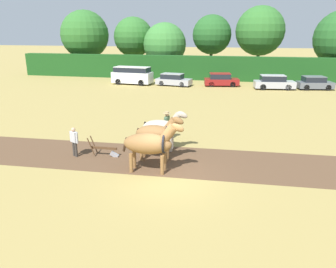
{
  "coord_description": "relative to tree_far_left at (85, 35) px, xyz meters",
  "views": [
    {
      "loc": [
        2.78,
        -13.31,
        6.42
      ],
      "look_at": [
        -0.69,
        3.07,
        1.1
      ],
      "focal_mm": 35.0,
      "sensor_mm": 36.0,
      "label": 1
    }
  ],
  "objects": [
    {
      "name": "plowed_furrow_strip",
      "position": [
        14.61,
        -33.65,
        -5.75
      ],
      "size": [
        32.69,
        5.36,
        0.01
      ],
      "primitive_type": "cube",
      "rotation": [
        0.0,
        0.0,
        0.04
      ],
      "color": "brown",
      "rests_on": "ground"
    },
    {
      "name": "parked_car_center",
      "position": [
        27.51,
        -10.04,
        -4.98
      ],
      "size": [
        4.62,
        2.27,
        1.59
      ],
      "rotation": [
        0.0,
        0.0,
        0.12
      ],
      "color": "#A8A8B2",
      "rests_on": "ground"
    },
    {
      "name": "tree_far_left",
      "position": [
        0.0,
        0.0,
        0.0
      ],
      "size": [
        7.32,
        7.32,
        9.42
      ],
      "color": "#423323",
      "rests_on": "ground"
    },
    {
      "name": "tree_center_left",
      "position": [
        12.61,
        0.03,
        -1.35
      ],
      "size": [
        6.31,
        6.31,
        7.56
      ],
      "color": "brown",
      "rests_on": "ground"
    },
    {
      "name": "plow",
      "position": [
        16.87,
        -33.56,
        -5.43
      ],
      "size": [
        1.66,
        0.47,
        1.13
      ],
      "rotation": [
        0.0,
        0.0,
        0.04
      ],
      "color": "#4C331E",
      "rests_on": "ground"
    },
    {
      "name": "draft_horse_lead_right",
      "position": [
        19.6,
        -33.46,
        -4.36
      ],
      "size": [
        2.63,
        1.02,
        2.42
      ],
      "rotation": [
        0.0,
        0.0,
        0.04
      ],
      "color": "brown",
      "rests_on": "ground"
    },
    {
      "name": "farmer_at_plow",
      "position": [
        15.25,
        -33.93,
        -4.83
      ],
      "size": [
        0.57,
        0.41,
        1.6
      ],
      "rotation": [
        0.0,
        0.0,
        1.04
      ],
      "color": "#38332D",
      "rests_on": "ground"
    },
    {
      "name": "tree_left",
      "position": [
        7.24,
        1.78,
        -0.36
      ],
      "size": [
        6.05,
        6.05,
        8.43
      ],
      "color": "#423323",
      "rests_on": "ground"
    },
    {
      "name": "farmer_beside_team",
      "position": [
        19.47,
        -30.33,
        -4.68
      ],
      "size": [
        0.45,
        0.69,
        1.8
      ],
      "rotation": [
        0.0,
        0.0,
        -0.1
      ],
      "color": "#4C4C4C",
      "rests_on": "ground"
    },
    {
      "name": "tree_center",
      "position": [
        19.37,
        1.42,
        0.03
      ],
      "size": [
        5.66,
        5.66,
        8.63
      ],
      "color": "#423323",
      "rests_on": "ground"
    },
    {
      "name": "tree_center_right",
      "position": [
        26.17,
        1.47,
        0.55
      ],
      "size": [
        6.89,
        6.89,
        9.76
      ],
      "color": "#423323",
      "rests_on": "ground"
    },
    {
      "name": "draft_horse_trail_left",
      "position": [
        19.55,
        -31.95,
        -4.45
      ],
      "size": [
        2.65,
        0.92,
        2.34
      ],
      "rotation": [
        0.0,
        0.0,
        0.04
      ],
      "color": "#B2A38E",
      "rests_on": "ground"
    },
    {
      "name": "parked_car_left",
      "position": [
        15.87,
        -9.94,
        -5.05
      ],
      "size": [
        4.42,
        2.39,
        1.45
      ],
      "rotation": [
        0.0,
        0.0,
        -0.16
      ],
      "color": "#9E9EA8",
      "rests_on": "ground"
    },
    {
      "name": "parked_car_center_left",
      "position": [
        21.53,
        -9.04,
        -5.02
      ],
      "size": [
        4.28,
        2.41,
        1.53
      ],
      "rotation": [
        0.0,
        0.0,
        0.17
      ],
      "color": "maroon",
      "rests_on": "ground"
    },
    {
      "name": "hedgerow",
      "position": [
        20.68,
        -4.32,
        -4.17
      ],
      "size": [
        55.98,
        1.4,
        3.15
      ],
      "primitive_type": "cube",
      "color": "#194719",
      "rests_on": "ground"
    },
    {
      "name": "parked_car_center_right",
      "position": [
        32.01,
        -9.24,
        -5.03
      ],
      "size": [
        4.07,
        2.39,
        1.49
      ],
      "rotation": [
        0.0,
        0.0,
        0.17
      ],
      "color": "#565B66",
      "rests_on": "ground"
    },
    {
      "name": "draft_horse_lead_left",
      "position": [
        19.66,
        -34.97,
        -4.36
      ],
      "size": [
        3.0,
        1.12,
        2.5
      ],
      "rotation": [
        0.0,
        0.0,
        0.04
      ],
      "color": "brown",
      "rests_on": "ground"
    },
    {
      "name": "ground_plane",
      "position": [
        20.68,
        -35.53,
        -5.75
      ],
      "size": [
        240.0,
        240.0,
        0.0
      ],
      "primitive_type": "plane",
      "color": "#998447"
    },
    {
      "name": "parked_van",
      "position": [
        10.69,
        -9.91,
        -4.65
      ],
      "size": [
        5.03,
        2.38,
        2.14
      ],
      "rotation": [
        0.0,
        0.0,
        -0.09
      ],
      "color": "silver",
      "rests_on": "ground"
    }
  ]
}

